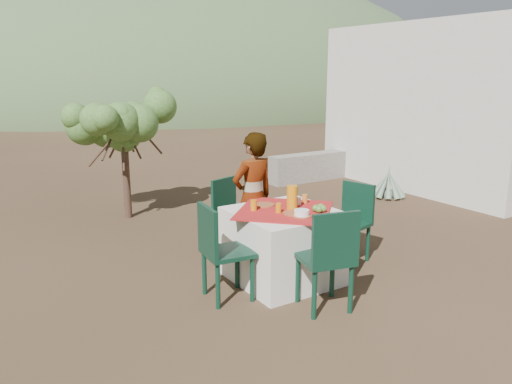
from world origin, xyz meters
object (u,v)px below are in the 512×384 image
Objects in this scene: table at (284,245)px; shrub_tree at (126,129)px; chair_near at (329,256)px; chair_left at (220,248)px; person at (253,197)px; guesthouse at (460,106)px; chair_far at (230,211)px; juice_pitcher at (292,197)px; chair_right at (352,218)px; agave at (388,185)px.

shrub_tree is (-0.61, 3.18, 0.94)m from table.
chair_near reaches higher than table.
chair_near is at bearing -130.32° from chair_left.
person is 0.36× the size of guesthouse.
chair_left is 0.63× the size of person.
chair_near is at bearing -109.79° from chair_far.
shrub_tree is 3.30m from juice_pitcher.
chair_right is at bearing 3.89° from juice_pitcher.
chair_near is 3.91× the size of juice_pitcher.
juice_pitcher is at bearing -102.82° from chair_far.
table is 5.22× the size of juice_pitcher.
chair_near is 1.50× the size of agave.
shrub_tree reaches higher than table.
table reaches higher than agave.
person is 5.91m from guesthouse.
guesthouse reaches higher than shrub_tree.
person is 3.83m from agave.
chair_near reaches higher than chair_right.
shrub_tree is at bearing 2.28° from chair_left.
chair_far is at bearing -74.06° from shrub_tree.
agave is at bearing -173.78° from guesthouse.
chair_near is 0.23× the size of guesthouse.
person reaches higher than chair_far.
shrub_tree is (-1.60, 3.14, 0.82)m from chair_right.
guesthouse reaches higher than person.
chair_left is at bearing -174.60° from table.
shrub_tree reaches higher than chair_near.
chair_far is at bearing 94.83° from juice_pitcher.
guesthouse is 16.84× the size of juice_pitcher.
chair_far is 0.53m from person.
table is at bearing 166.29° from juice_pitcher.
chair_right reaches higher than table.
chair_left is at bearing -176.32° from juice_pitcher.
person reaches higher than chair_near.
guesthouse is at bearing 20.68° from table.
chair_left is at bearing -161.10° from guesthouse.
chair_right reaches higher than agave.
chair_near is 0.58× the size of shrub_tree.
chair_near is (-0.09, -0.82, 0.16)m from table.
person is 2.31× the size of agave.
chair_far is at bearing 90.88° from table.
shrub_tree reaches higher than agave.
person is 0.69m from juice_pitcher.
shrub_tree is (-0.59, 2.06, 0.83)m from chair_far.
table is at bearing 83.12° from person.
agave is at bearing -16.73° from shrub_tree.
person reaches higher than chair_left.
chair_far reaches higher than agave.
juice_pitcher is at bearing -88.51° from chair_near.
person is (0.83, 0.73, 0.23)m from chair_left.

